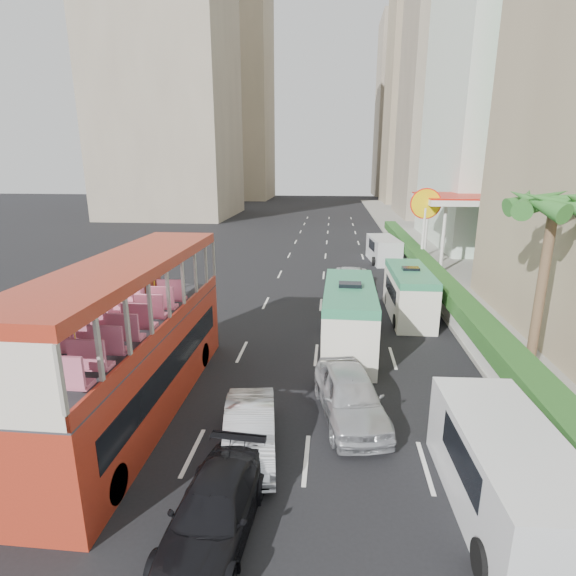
# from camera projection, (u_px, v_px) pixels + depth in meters

# --- Properties ---
(ground_plane) EXTENTS (200.00, 200.00, 0.00)m
(ground_plane) POSITION_uv_depth(u_px,v_px,m) (323.00, 420.00, 14.20)
(ground_plane) COLOR black
(ground_plane) RESTS_ON ground
(double_decker_bus) EXTENTS (2.50, 11.00, 5.06)m
(double_decker_bus) POSITION_uv_depth(u_px,v_px,m) (133.00, 339.00, 14.09)
(double_decker_bus) COLOR #A42B19
(double_decker_bus) RESTS_ON ground
(car_silver_lane_a) EXTENTS (1.97, 4.14, 1.31)m
(car_silver_lane_a) POSITION_uv_depth(u_px,v_px,m) (250.00, 451.00, 12.70)
(car_silver_lane_a) COLOR silver
(car_silver_lane_a) RESTS_ON ground
(car_silver_lane_b) EXTENTS (2.69, 4.85, 1.56)m
(car_silver_lane_b) POSITION_uv_depth(u_px,v_px,m) (349.00, 417.00, 14.37)
(car_silver_lane_b) COLOR silver
(car_silver_lane_b) RESTS_ON ground
(car_black) EXTENTS (2.00, 4.32, 1.22)m
(car_black) POSITION_uv_depth(u_px,v_px,m) (215.00, 534.00, 9.87)
(car_black) COLOR black
(car_black) RESTS_ON ground
(van_asset) EXTENTS (2.51, 4.94, 1.34)m
(van_asset) POSITION_uv_depth(u_px,v_px,m) (350.00, 290.00, 28.75)
(van_asset) COLOR silver
(van_asset) RESTS_ON ground
(minibus_near) EXTENTS (2.23, 6.39, 2.81)m
(minibus_near) POSITION_uv_depth(u_px,v_px,m) (349.00, 318.00, 19.35)
(minibus_near) COLOR silver
(minibus_near) RESTS_ON ground
(minibus_far) EXTENTS (1.98, 5.73, 2.53)m
(minibus_far) POSITION_uv_depth(u_px,v_px,m) (409.00, 293.00, 23.49)
(minibus_far) COLOR silver
(minibus_far) RESTS_ON ground
(panel_van_near) EXTENTS (2.35, 5.42, 2.13)m
(panel_van_near) POSITION_uv_depth(u_px,v_px,m) (506.00, 475.00, 10.12)
(panel_van_near) COLOR silver
(panel_van_near) RESTS_ON ground
(panel_van_far) EXTENTS (2.51, 5.12, 1.97)m
(panel_van_far) POSITION_uv_depth(u_px,v_px,m) (384.00, 250.00, 36.71)
(panel_van_far) COLOR silver
(panel_van_far) RESTS_ON ground
(sidewalk) EXTENTS (6.00, 120.00, 0.18)m
(sidewalk) POSITION_uv_depth(u_px,v_px,m) (439.00, 260.00, 37.28)
(sidewalk) COLOR #99968C
(sidewalk) RESTS_ON ground
(kerb_wall) EXTENTS (0.30, 44.00, 1.00)m
(kerb_wall) POSITION_uv_depth(u_px,v_px,m) (432.00, 287.00, 26.84)
(kerb_wall) COLOR silver
(kerb_wall) RESTS_ON sidewalk
(hedge) EXTENTS (1.10, 44.00, 0.70)m
(hedge) POSITION_uv_depth(u_px,v_px,m) (434.00, 273.00, 26.61)
(hedge) COLOR #2D6626
(hedge) RESTS_ON kerb_wall
(palm_tree) EXTENTS (0.36, 0.36, 6.40)m
(palm_tree) POSITION_uv_depth(u_px,v_px,m) (541.00, 290.00, 16.38)
(palm_tree) COLOR brown
(palm_tree) RESTS_ON sidewalk
(shell_station) EXTENTS (6.50, 8.00, 5.50)m
(shell_station) POSITION_uv_depth(u_px,v_px,m) (461.00, 231.00, 34.55)
(shell_station) COLOR silver
(shell_station) RESTS_ON ground
(tower_mid) EXTENTS (16.00, 16.00, 50.00)m
(tower_mid) POSITION_uv_depth(u_px,v_px,m) (469.00, 33.00, 61.32)
(tower_mid) COLOR #A0927E
(tower_mid) RESTS_ON ground
(tower_far_a) EXTENTS (14.00, 14.00, 44.00)m
(tower_far_a) POSITION_uv_depth(u_px,v_px,m) (425.00, 85.00, 85.22)
(tower_far_a) COLOR tan
(tower_far_a) RESTS_ON ground
(tower_far_b) EXTENTS (14.00, 14.00, 40.00)m
(tower_far_b) POSITION_uv_depth(u_px,v_px,m) (407.00, 110.00, 106.84)
(tower_far_b) COLOR #A0927E
(tower_far_b) RESTS_ON ground
(tower_left_a) EXTENTS (18.00, 18.00, 52.00)m
(tower_left_a) POSITION_uv_depth(u_px,v_px,m) (163.00, 27.00, 62.19)
(tower_left_a) COLOR #A0927E
(tower_left_a) RESTS_ON ground
(tower_left_b) EXTENTS (16.00, 16.00, 46.00)m
(tower_left_b) POSITION_uv_depth(u_px,v_px,m) (233.00, 89.00, 96.34)
(tower_left_b) COLOR tan
(tower_left_b) RESTS_ON ground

